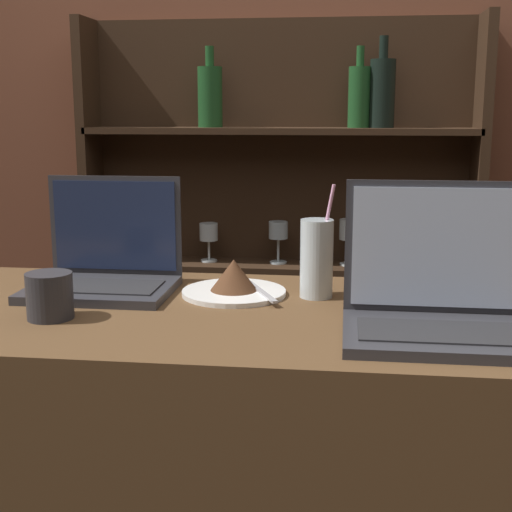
{
  "coord_description": "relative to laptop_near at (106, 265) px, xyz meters",
  "views": [
    {
      "loc": [
        0.24,
        -0.99,
        1.47
      ],
      "look_at": [
        0.07,
        0.33,
        1.19
      ],
      "focal_mm": 50.0,
      "sensor_mm": 36.0,
      "label": 1
    }
  ],
  "objects": [
    {
      "name": "laptop_far",
      "position": [
        0.66,
        -0.22,
        0.01
      ],
      "size": [
        0.33,
        0.22,
        0.25
      ],
      "color": "#333338",
      "rests_on": "bar_counter"
    },
    {
      "name": "water_glass",
      "position": [
        0.44,
        -0.01,
        0.03
      ],
      "size": [
        0.07,
        0.07,
        0.23
      ],
      "color": "silver",
      "rests_on": "bar_counter"
    },
    {
      "name": "coffee_cup",
      "position": [
        -0.03,
        -0.22,
        -0.01
      ],
      "size": [
        0.08,
        0.08,
        0.09
      ],
      "color": "#2D2D33",
      "rests_on": "bar_counter"
    },
    {
      "name": "back_wall",
      "position": [
        0.26,
        0.97,
        0.21
      ],
      "size": [
        7.0,
        0.06,
        2.7
      ],
      "color": "brown",
      "rests_on": "ground_plane"
    },
    {
      "name": "laptop_near",
      "position": [
        0.0,
        0.0,
        0.0
      ],
      "size": [
        0.29,
        0.22,
        0.23
      ],
      "color": "#333338",
      "rests_on": "bar_counter"
    },
    {
      "name": "cake_plate",
      "position": [
        0.28,
        -0.01,
        -0.03
      ],
      "size": [
        0.21,
        0.21,
        0.07
      ],
      "color": "white",
      "rests_on": "bar_counter"
    },
    {
      "name": "back_shelf",
      "position": [
        0.29,
        0.89,
        -0.22
      ],
      "size": [
        1.27,
        0.18,
        1.75
      ],
      "color": "#332114",
      "rests_on": "ground_plane"
    }
  ]
}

